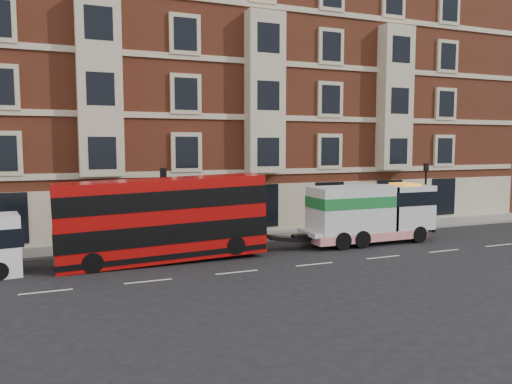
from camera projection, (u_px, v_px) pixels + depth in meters
ground at (315, 264)px, 24.11m from camera, size 120.00×120.00×0.00m
sidewalk at (256, 236)px, 31.02m from camera, size 90.00×3.00×0.15m
victorian_terrace at (224, 87)px, 37.16m from camera, size 45.00×12.00×20.40m
lamp_post_west at (164, 201)px, 27.31m from camera, size 0.35×0.15×4.35m
lamp_post_east at (425, 190)px, 34.08m from camera, size 0.35×0.15×4.35m
double_decker_bus at (163, 218)px, 24.52m from camera, size 10.14×2.33×4.10m
tow_truck at (369, 213)px, 29.09m from camera, size 8.12×2.40×3.38m
pedestrian at (99, 232)px, 26.71m from camera, size 0.71×0.48×1.89m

